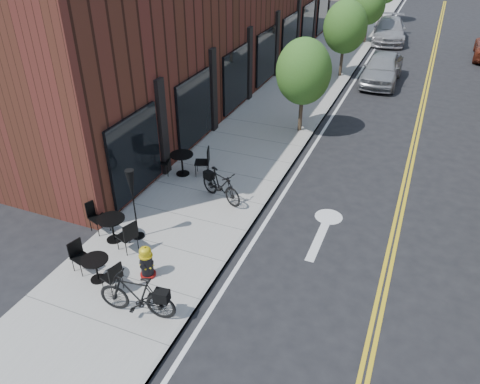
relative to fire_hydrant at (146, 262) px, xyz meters
The scene contains 16 objects.
ground 2.12m from the fire_hydrant, 36.88° to the left, with size 120.00×120.00×0.00m, color black.
sidewalk_near 11.25m from the fire_hydrant, 91.84° to the left, with size 4.00×70.00×0.12m, color #9E9B93.
building_near 16.26m from the fire_hydrant, 107.70° to the left, with size 5.00×28.00×7.00m, color #4A2417.
tree_near_a 10.48m from the fire_hydrant, 84.20° to the left, with size 2.20×2.20×3.81m.
tree_near_b 18.39m from the fire_hydrant, 86.74° to the left, with size 2.30×2.30×3.98m.
tree_near_c 26.32m from the fire_hydrant, 87.73° to the left, with size 2.10×2.10×3.67m.
fire_hydrant is the anchor object (origin of this frame).
bicycle_left 1.32m from the fire_hydrant, 66.92° to the right, with size 0.53×1.88×1.13m, color black.
bicycle_right 4.00m from the fire_hydrant, 86.45° to the left, with size 0.50×1.77×1.06m, color black.
bistro_set_a 1.24m from the fire_hydrant, 150.00° to the right, with size 1.63×0.84×0.85m.
bistro_set_b 1.91m from the fire_hydrant, 151.40° to the left, with size 1.80×1.00×0.95m.
bistro_set_c 5.29m from the fire_hydrant, 108.72° to the left, with size 1.91×1.09×1.01m.
patio_umbrella 2.05m from the fire_hydrant, 131.06° to the left, with size 0.35×0.35×2.16m.
parked_car_a 18.43m from the fire_hydrant, 79.88° to the left, with size 1.85×4.60×1.57m, color gray.
parked_car_b 18.88m from the fire_hydrant, 80.12° to the left, with size 1.36×3.89×1.28m, color black.
parked_car_c 27.65m from the fire_hydrant, 84.94° to the left, with size 2.14×5.27×1.53m, color #9F9EA3.
Camera 1 is at (3.99, -8.73, 8.21)m, focal length 35.00 mm.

